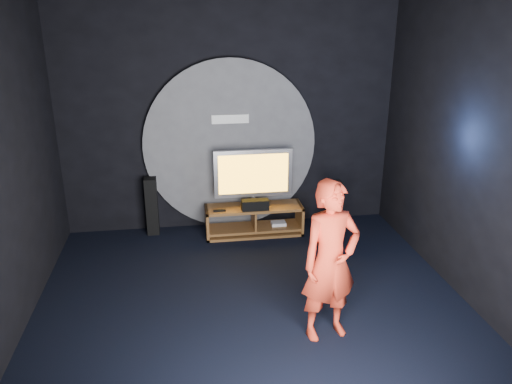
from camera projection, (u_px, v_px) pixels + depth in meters
floor at (254, 310)px, 5.72m from camera, size 5.00×5.00×0.00m
back_wall at (229, 116)px, 7.44m from camera, size 5.00×0.04×3.50m
front_wall at (319, 292)px, 2.79m from camera, size 5.00×0.04×3.50m
right_wall at (479, 154)px, 5.47m from camera, size 0.04×5.00×3.50m
wall_disc_panel at (230, 146)px, 7.54m from camera, size 2.60×0.11×2.60m
media_console at (254, 222)px, 7.60m from camera, size 1.47×0.45×0.45m
tv at (253, 175)px, 7.41m from camera, size 1.17×0.22×0.86m
center_speaker at (255, 205)px, 7.36m from camera, size 0.40×0.15×0.15m
remote at (219, 211)px, 7.32m from camera, size 0.18×0.05×0.02m
tower_speaker_left at (152, 206)px, 7.53m from camera, size 0.18×0.20×0.89m
tower_speaker_right at (334, 210)px, 7.39m from camera, size 0.18×0.20×0.89m
subwoofer at (329, 234)px, 7.25m from camera, size 0.31×0.31×0.34m
player at (330, 261)px, 5.01m from camera, size 0.70×0.53×1.71m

